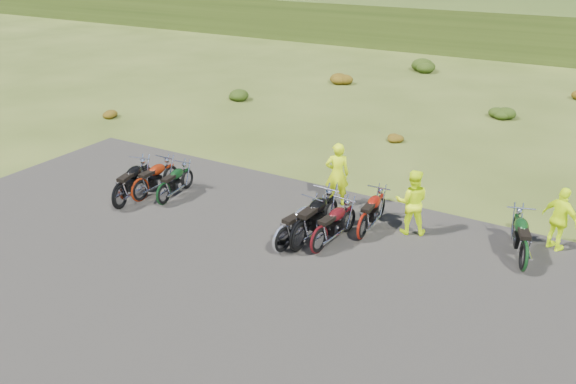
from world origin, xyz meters
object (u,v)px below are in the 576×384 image
Objects in this scene: motorcycle_0 at (122,209)px; motorcycle_3 at (283,253)px; motorcycle_7 at (521,271)px; person_middle at (337,175)px.

motorcycle_3 is at bearing -101.07° from motorcycle_0.
motorcycle_0 reaches higher than motorcycle_7.
motorcycle_0 is 5.25m from motorcycle_3.
person_middle is (-5.28, 1.06, 0.93)m from motorcycle_7.
person_middle is (-0.08, 3.16, 0.93)m from motorcycle_3.
person_middle is at bearing -70.28° from motorcycle_0.
motorcycle_3 is at bearing 94.46° from motorcycle_7.
motorcycle_0 is at bearing 84.96° from motorcycle_7.
motorcycle_7 is at bearing -59.03° from motorcycle_3.
motorcycle_0 is 1.05× the size of motorcycle_7.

